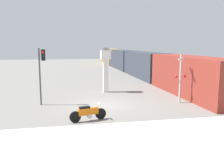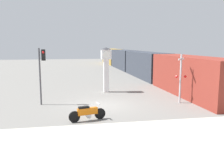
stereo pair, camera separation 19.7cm
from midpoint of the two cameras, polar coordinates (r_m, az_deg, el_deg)
The scene contains 7 objects.
ground_plane at distance 18.41m, azimuth -1.90°, elevation -4.87°, with size 120.00×120.00×0.00m, color slate.
sidewalk_strip at distance 11.32m, azimuth 4.05°, elevation -13.67°, with size 36.00×6.00×0.10m.
motorcycle at distance 14.69m, azimuth -5.27°, elevation -6.57°, with size 2.20×0.75×0.99m.
clock_tower at distance 23.12m, azimuth -1.11°, elevation 4.92°, with size 1.05×1.05×4.16m.
freight_train at distance 40.33m, azimuth 5.16°, elevation 5.11°, with size 2.80×49.74×3.40m.
traffic_light at distance 18.80m, azimuth -15.48°, elevation 3.97°, with size 0.50×0.35×4.17m.
railroad_crossing_signal at distance 19.49m, azimuth 15.69°, elevation 1.62°, with size 0.90×0.82×3.69m.
Camera 2 is at (-2.58, -17.69, 4.41)m, focal length 40.00 mm.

